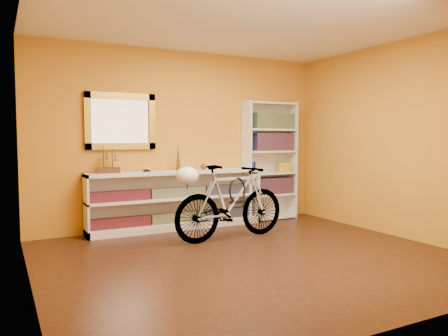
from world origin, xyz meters
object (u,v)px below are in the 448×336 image
console_unit (178,200)px  bookcase (270,161)px  bicycle (231,202)px  helmet (187,176)px

console_unit → bookcase: bearing=0.9°
console_unit → bicycle: bicycle is taller
helmet → console_unit: bearing=75.3°
bookcase → helmet: (-1.86, -1.01, -0.09)m
console_unit → bookcase: (1.60, 0.03, 0.52)m
bookcase → bicycle: size_ratio=1.14×
bookcase → bicycle: 1.62m
console_unit → bookcase: 1.69m
helmet → bicycle: bearing=4.6°
bicycle → helmet: size_ratio=5.77×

